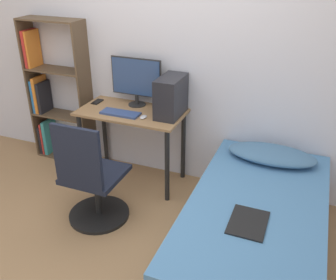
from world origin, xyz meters
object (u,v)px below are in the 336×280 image
monitor (136,79)px  keyboard (120,113)px  bookshelf (52,96)px  office_chair (92,185)px  bed (254,231)px  pc_tower (171,96)px

monitor → keyboard: size_ratio=1.39×
bookshelf → office_chair: bearing=-40.6°
bed → keyboard: (-1.38, 0.55, 0.51)m
bookshelf → monitor: size_ratio=2.95×
bookshelf → pc_tower: 1.43m
monitor → pc_tower: (0.40, -0.11, -0.08)m
office_chair → pc_tower: pc_tower is taller
office_chair → keyboard: bearing=93.9°
monitor → keyboard: 0.37m
bed → monitor: size_ratio=3.58×
office_chair → keyboard: size_ratio=2.59×
monitor → keyboard: (-0.04, -0.27, -0.25)m
office_chair → pc_tower: size_ratio=2.51×
bed → keyboard: bearing=158.4°
bookshelf → pc_tower: size_ratio=3.99×
office_chair → monitor: monitor is taller
pc_tower → monitor: bearing=164.5°
bookshelf → bed: (2.35, -0.80, -0.46)m
bookshelf → monitor: 1.05m
bed → keyboard: 1.57m
office_chair → monitor: 1.10m
office_chair → monitor: bearing=90.3°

